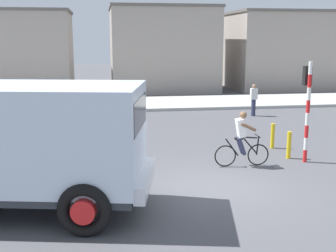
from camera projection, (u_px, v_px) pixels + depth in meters
The scene contains 13 objects.
ground_plane at pixel (213, 188), 11.63m from camera, with size 120.00×120.00×0.00m, color #4C4C51.
sidewalk_far at pixel (150, 103), 26.15m from camera, with size 80.00×5.00×0.16m, color #ADADA8.
truck_foreground at pixel (26, 140), 9.77m from camera, with size 5.80×3.63×2.90m.
cyclist at pixel (242, 139), 13.43m from camera, with size 1.73×0.50×1.72m.
traffic_light_pole at pixel (307, 98), 13.72m from camera, with size 0.24×0.43×3.20m.
car_red_near at pixel (57, 104), 20.90m from camera, with size 4.21×2.31×1.60m.
car_white_mid at pixel (21, 118), 17.17m from camera, with size 4.01×1.89×1.60m.
pedestrian_near_kerb at pixel (254, 99), 22.24m from camera, with size 0.34×0.22×1.62m.
bollard_near at pixel (289, 145), 14.38m from camera, with size 0.14×0.14×0.90m, color gold.
bollard_far at pixel (273, 136), 15.73m from camera, with size 0.14×0.14×0.90m, color gold.
building_corner_left at pixel (4, 52), 31.05m from camera, with size 9.61×5.43×5.87m.
building_mid_block at pixel (163, 49), 32.79m from camera, with size 7.84×6.04×6.21m.
building_corner_right at pixel (279, 50), 34.85m from camera, with size 8.04×7.28×5.95m.
Camera 1 is at (-2.86, -10.78, 3.89)m, focal length 46.81 mm.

